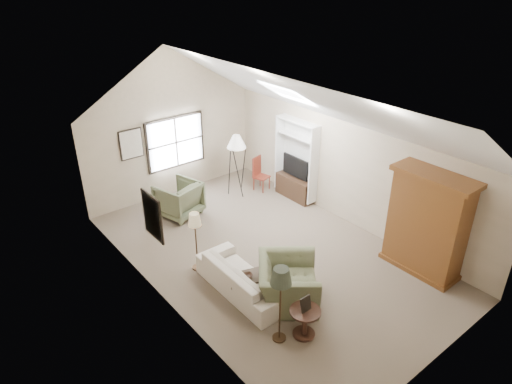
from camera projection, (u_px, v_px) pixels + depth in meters
room_shell at (269, 115)px, 8.66m from camera, size 5.01×8.01×4.00m
window at (176, 142)px, 12.26m from camera, size 1.72×0.08×1.42m
skylight at (288, 93)px, 10.00m from camera, size 0.80×1.20×0.52m
wall_art at (141, 178)px, 9.63m from camera, size 1.97×3.71×0.88m
armoire at (427, 223)px, 9.19m from camera, size 0.60×1.50×2.20m
tv_alcove at (296, 159)px, 12.02m from camera, size 0.32×1.30×2.10m
media_console at (294, 188)px, 12.40m from camera, size 0.34×1.18×0.60m
tv_panel at (295, 167)px, 12.11m from camera, size 0.05×0.90×0.55m
sofa at (243, 278)px, 8.89m from camera, size 0.88×2.18×0.63m
armchair_near at (288, 283)px, 8.61m from camera, size 1.65×1.68×0.82m
armchair_far at (179, 199)px, 11.51m from camera, size 1.19×1.20×0.89m
coffee_table at (248, 285)px, 8.86m from camera, size 0.90×0.67×0.41m
bowl at (248, 276)px, 8.76m from camera, size 0.24×0.24×0.05m
side_table at (305, 322)px, 7.86m from camera, size 0.55×0.55×0.54m
side_chair at (262, 174)px, 12.75m from camera, size 0.47×0.47×0.97m
tripod_lamp at (237, 165)px, 12.32m from camera, size 0.64×0.64×1.77m
dark_lamp at (280, 304)px, 7.55m from camera, size 0.37×0.37×1.52m
tan_lamp at (196, 241)px, 9.38m from camera, size 0.28×0.28×1.36m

